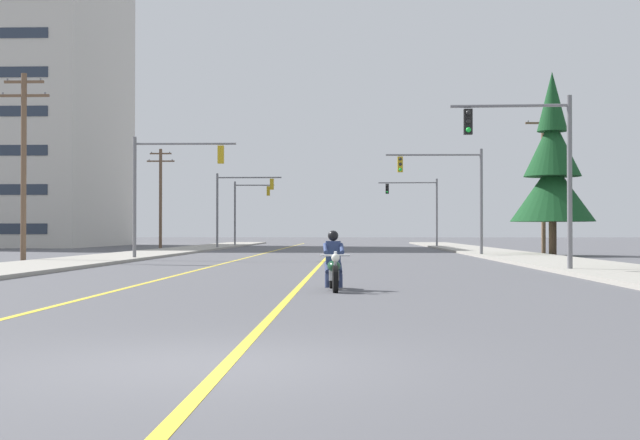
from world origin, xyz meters
TOP-DOWN VIEW (x-y plane):
  - ground_plane at (0.00, 0.00)m, footprint 400.00×400.00m
  - lane_stripe_center at (0.30, 45.00)m, footprint 0.16×100.00m
  - lane_stripe_left at (-4.05, 45.00)m, footprint 0.16×100.00m
  - sidewalk_kerb_right at (10.86, 40.00)m, footprint 4.40×110.00m
  - sidewalk_kerb_left at (-10.86, 40.00)m, footprint 4.40×110.00m
  - motorcycle_with_rider at (1.21, 11.74)m, footprint 0.70×2.19m
  - traffic_signal_near_right at (8.09, 21.08)m, footprint 4.22×0.37m
  - traffic_signal_near_left at (-7.76, 33.71)m, footprint 5.21×0.39m
  - traffic_signal_mid_right at (7.51, 40.48)m, footprint 5.58×0.45m
  - traffic_signal_mid_left at (-7.77, 60.87)m, footprint 5.37×0.37m
  - traffic_signal_far_right at (7.84, 68.70)m, footprint 5.34×0.39m
  - traffic_signal_far_left at (-8.38, 72.46)m, footprint 3.83×0.45m
  - utility_pole_left_near at (-13.74, 30.59)m, footprint 2.40×0.26m
  - utility_pole_right_far at (13.62, 44.77)m, footprint 2.21×0.26m
  - utility_pole_left_far at (-14.65, 63.74)m, footprint 2.37×0.26m
  - conifer_tree_right_verge_far at (13.48, 41.73)m, footprint 4.93×4.93m

SIDE VIEW (x-z plane):
  - ground_plane at x=0.00m, z-range 0.00..0.00m
  - lane_stripe_center at x=0.30m, z-range 0.00..0.01m
  - lane_stripe_left at x=-4.05m, z-range 0.00..0.01m
  - sidewalk_kerb_right at x=10.86m, z-range 0.00..0.14m
  - sidewalk_kerb_left at x=-10.86m, z-range 0.00..0.14m
  - motorcycle_with_rider at x=1.21m, z-range -0.14..1.32m
  - traffic_signal_far_left at x=-8.38m, z-range 0.93..7.13m
  - traffic_signal_near_right at x=8.09m, z-range 0.96..7.16m
  - traffic_signal_near_left at x=-7.76m, z-range 1.02..7.22m
  - traffic_signal_far_right at x=7.84m, z-range 1.03..7.23m
  - traffic_signal_mid_left at x=-7.77m, z-range 1.03..7.23m
  - traffic_signal_mid_right at x=7.51m, z-range 1.04..7.24m
  - utility_pole_right_far at x=13.62m, z-range 0.21..8.81m
  - utility_pole_left_far at x=-14.65m, z-range 0.35..8.85m
  - utility_pole_left_near at x=-13.74m, z-range 0.36..9.23m
  - conifer_tree_right_verge_far at x=13.48m, z-range -0.45..10.41m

